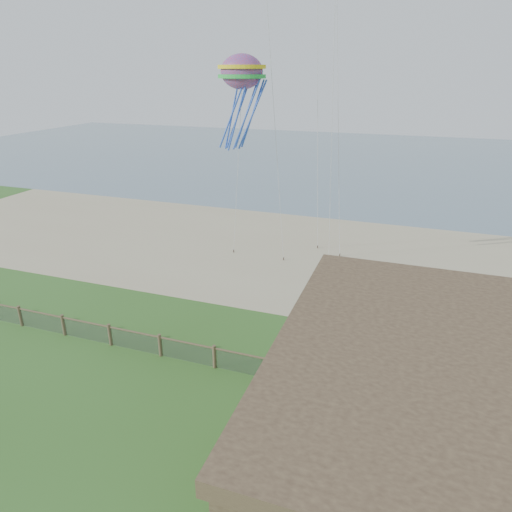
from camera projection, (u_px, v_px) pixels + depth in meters
The scene contains 6 objects.
ground at pixel (150, 458), 17.10m from camera, with size 160.00×160.00×0.00m, color #335E20.
sand_beach at pixel (297, 253), 36.33m from camera, with size 72.00×20.00×0.02m, color tan.
ocean at pixel (364, 160), 74.81m from camera, with size 160.00×68.00×0.02m, color slate.
chainlink_fence at pixel (214, 358), 22.14m from camera, with size 36.20×0.20×1.25m, color brown, non-canonical shape.
picnic_table at pixel (300, 449), 17.01m from camera, with size 1.79×1.35×0.75m, color brown, non-canonical shape.
octopus_kite at pixel (242, 100), 28.82m from camera, with size 3.11×2.20×6.41m, color red, non-canonical shape.
Camera 1 is at (8.06, -10.93, 13.48)m, focal length 32.00 mm.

